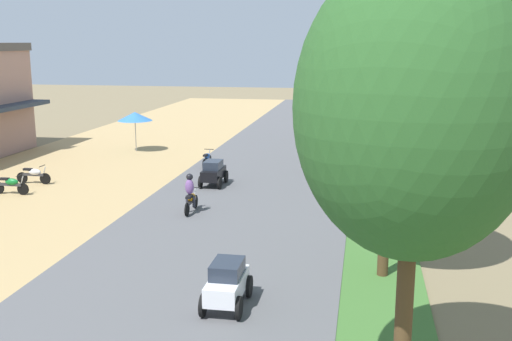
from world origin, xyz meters
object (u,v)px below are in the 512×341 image
parked_motorbike_third (34,174)px  motorbike_ahead_third (207,158)px  median_tree_third (385,22)px  car_hatchback_black (213,172)px  median_tree_second (393,53)px  vendor_umbrella (135,116)px  median_tree_fifth (373,63)px  median_tree_fourth (377,43)px  motorbike_ahead_second (191,194)px  parked_motorbike_second (11,184)px  utility_pole_near (443,93)px  median_tree_nearest (415,108)px  streetlamp_mid (375,66)px  streetlamp_near (379,85)px  car_hatchback_white (227,282)px

parked_motorbike_third → motorbike_ahead_third: bearing=36.2°
median_tree_third → car_hatchback_black: bearing=178.6°
median_tree_second → motorbike_ahead_third: (-9.30, 14.57, -6.09)m
vendor_umbrella → median_tree_fifth: size_ratio=0.35×
median_tree_fourth → motorbike_ahead_second: median_tree_fourth is taller
parked_motorbike_second → car_hatchback_black: car_hatchback_black is taller
median_tree_second → median_tree_fourth: 16.74m
parked_motorbike_second → utility_pole_near: utility_pole_near is taller
motorbike_ahead_second → median_tree_nearest: bearing=-58.5°
streetlamp_mid → parked_motorbike_second: bearing=-117.6°
parked_motorbike_third → utility_pole_near: size_ratio=0.20×
motorbike_ahead_second → motorbike_ahead_third: bearing=100.6°
car_hatchback_black → motorbike_ahead_third: size_ratio=1.11×
streetlamp_near → motorbike_ahead_third: streetlamp_near is taller
streetlamp_near → motorbike_ahead_third: 12.16m
vendor_umbrella → utility_pole_near: size_ratio=0.29×
car_hatchback_black → motorbike_ahead_second: size_ratio=1.11×
car_hatchback_black → median_tree_second: bearing=-52.7°
vendor_umbrella → utility_pole_near: (17.96, -6.97, 2.30)m
car_hatchback_black → vendor_umbrella: bearing=130.8°
vendor_umbrella → streetlamp_near: streetlamp_near is taller
median_tree_second → motorbike_ahead_third: median_tree_second is taller
motorbike_ahead_third → parked_motorbike_third: bearing=-143.8°
streetlamp_near → median_tree_second: bearing=-90.3°
parked_motorbike_third → motorbike_ahead_second: (9.12, -3.65, 0.30)m
vendor_umbrella → car_hatchback_white: bearing=-63.2°
vendor_umbrella → utility_pole_near: utility_pole_near is taller
vendor_umbrella → motorbike_ahead_second: size_ratio=1.40×
median_tree_fourth → car_hatchback_white: 21.05m
parked_motorbike_third → streetlamp_mid: 34.56m
median_tree_fifth → car_hatchback_black: size_ratio=3.64×
median_tree_third → streetlamp_mid: size_ratio=1.24×
car_hatchback_black → motorbike_ahead_second: (0.26, -4.84, 0.11)m
median_tree_fourth → median_tree_fifth: 8.18m
median_tree_third → motorbike_ahead_second: size_ratio=5.73×
utility_pole_near → motorbike_ahead_second: bearing=-149.2°
parked_motorbike_third → streetlamp_near: size_ratio=0.24×
motorbike_ahead_second → utility_pole_near: bearing=30.8°
median_tree_fifth → streetlamp_near: (0.36, -3.52, -1.24)m
median_tree_fourth → streetlamp_near: (0.29, 4.55, -2.55)m
median_tree_nearest → median_tree_third: (-0.11, 17.26, 1.95)m
car_hatchback_white → car_hatchback_black: bearing=105.6°
median_tree_fifth → streetlamp_mid: 14.24m
median_tree_fourth → motorbike_ahead_third: 11.29m
parked_motorbike_second → vendor_umbrella: 11.93m
car_hatchback_black → median_tree_third: bearing=-1.4°
median_tree_nearest → utility_pole_near: size_ratio=0.96×
vendor_umbrella → motorbike_ahead_third: bearing=-35.5°
streetlamp_near → car_hatchback_black: 14.02m
vendor_umbrella → motorbike_ahead_third: 7.32m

